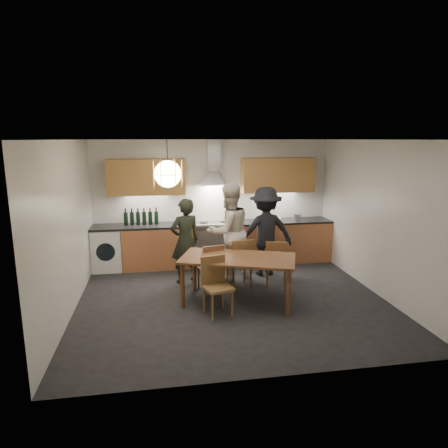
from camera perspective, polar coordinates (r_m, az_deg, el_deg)
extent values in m
plane|color=black|center=(6.75, 1.15, -10.71)|extent=(5.00, 5.00, 0.00)
cube|color=white|center=(8.54, -1.61, 3.23)|extent=(5.00, 0.02, 2.60)
cube|color=white|center=(4.24, 6.89, -6.04)|extent=(5.00, 0.02, 2.60)
cube|color=white|center=(6.39, -21.41, -0.62)|extent=(0.02, 4.50, 2.60)
cube|color=white|center=(7.24, 21.03, 0.82)|extent=(0.02, 4.50, 2.60)
cube|color=silver|center=(6.22, 1.25, 11.96)|extent=(5.00, 4.50, 0.02)
cube|color=#CF814F|center=(8.35, -9.31, -3.24)|extent=(1.45, 0.60, 0.86)
cube|color=#CF814F|center=(8.76, 8.31, -2.49)|extent=(2.05, 0.60, 0.86)
cube|color=white|center=(8.42, -16.31, -3.49)|extent=(0.58, 0.58, 0.85)
cube|color=black|center=(8.25, -11.50, -0.29)|extent=(2.05, 0.62, 0.04)
cube|color=black|center=(8.65, 8.40, 0.40)|extent=(2.05, 0.62, 0.04)
cube|color=silver|center=(8.44, -1.29, -3.13)|extent=(0.90, 0.60, 0.80)
cube|color=black|center=(8.17, -1.00, -3.78)|extent=(0.78, 0.02, 0.42)
cube|color=slate|center=(8.33, -1.31, -0.21)|extent=(0.90, 0.60, 0.08)
cube|color=silver|center=(8.07, -1.04, -0.18)|extent=(0.90, 0.08, 0.04)
cube|color=tan|center=(8.22, -11.06, 6.60)|extent=(1.55, 0.35, 0.72)
cube|color=tan|center=(8.60, 7.71, 6.95)|extent=(1.55, 0.35, 0.72)
cube|color=silver|center=(8.32, -1.52, 9.85)|extent=(0.26, 0.22, 0.62)
cylinder|color=black|center=(6.02, -8.10, 9.46)|extent=(0.01, 0.01, 0.50)
sphere|color=#FFE0A5|center=(6.03, -8.03, 7.09)|extent=(0.40, 0.40, 0.40)
torus|color=gold|center=(6.03, -8.03, 7.09)|extent=(0.43, 0.43, 0.01)
cube|color=brown|center=(6.40, 2.00, -4.94)|extent=(2.00, 1.46, 0.04)
cylinder|color=brown|center=(6.35, -5.95, -8.77)|extent=(0.07, 0.07, 0.72)
cylinder|color=brown|center=(7.02, -4.26, -6.68)|extent=(0.07, 0.07, 0.72)
cylinder|color=brown|center=(6.12, 9.19, -9.69)|extent=(0.07, 0.07, 0.72)
cylinder|color=brown|center=(6.81, 9.34, -7.40)|extent=(0.07, 0.07, 0.72)
cube|color=brown|center=(6.98, -2.02, -6.29)|extent=(0.47, 0.47, 0.04)
cube|color=brown|center=(6.76, -1.48, -4.86)|extent=(0.38, 0.13, 0.42)
cylinder|color=brown|center=(7.24, -1.33, -7.40)|extent=(0.03, 0.03, 0.40)
cylinder|color=brown|center=(6.97, -0.32, -8.18)|extent=(0.03, 0.03, 0.40)
cylinder|color=brown|center=(7.14, -3.66, -7.73)|extent=(0.03, 0.03, 0.40)
cylinder|color=brown|center=(6.86, -2.73, -8.54)|extent=(0.03, 0.03, 0.40)
cube|color=brown|center=(7.13, 2.18, -5.67)|extent=(0.47, 0.47, 0.04)
cube|color=brown|center=(6.90, 2.74, -4.18)|extent=(0.41, 0.10, 0.45)
cylinder|color=brown|center=(7.41, 2.92, -6.86)|extent=(0.04, 0.04, 0.42)
cylinder|color=brown|center=(7.12, 3.90, -7.67)|extent=(0.04, 0.04, 0.42)
cylinder|color=brown|center=(7.30, 0.48, -7.13)|extent=(0.04, 0.04, 0.42)
cylinder|color=brown|center=(7.01, 1.37, -7.98)|extent=(0.04, 0.04, 0.42)
cube|color=brown|center=(7.27, 7.49, -5.61)|extent=(0.48, 0.48, 0.04)
cube|color=brown|center=(7.03, 7.57, -4.24)|extent=(0.38, 0.14, 0.43)
cylinder|color=brown|center=(7.49, 8.63, -6.86)|extent=(0.03, 0.03, 0.40)
cylinder|color=brown|center=(7.19, 8.73, -7.67)|extent=(0.03, 0.03, 0.40)
cylinder|color=brown|center=(7.48, 6.21, -6.81)|extent=(0.03, 0.03, 0.40)
cylinder|color=brown|center=(7.19, 6.20, -7.62)|extent=(0.03, 0.03, 0.40)
cube|color=brown|center=(6.05, -0.87, -9.09)|extent=(0.49, 0.49, 0.04)
cube|color=brown|center=(6.13, -1.58, -6.48)|extent=(0.39, 0.14, 0.44)
cylinder|color=brown|center=(5.94, -1.65, -11.84)|extent=(0.03, 0.03, 0.41)
cylinder|color=brown|center=(6.22, -2.87, -10.74)|extent=(0.03, 0.03, 0.41)
cylinder|color=brown|center=(6.07, 1.19, -11.31)|extent=(0.03, 0.03, 0.41)
cylinder|color=brown|center=(6.34, -0.13, -10.27)|extent=(0.03, 0.03, 0.41)
imported|color=black|center=(7.32, -5.55, -2.42)|extent=(0.67, 0.55, 1.57)
imported|color=beige|center=(7.44, 0.69, -1.14)|extent=(1.08, 0.96, 1.82)
imported|color=black|center=(7.74, 5.90, -1.06)|extent=(1.14, 0.69, 1.72)
imported|color=silver|center=(8.55, 7.16, 0.66)|extent=(0.33, 0.33, 0.07)
cylinder|color=#A9A9AC|center=(8.72, 10.34, 0.96)|extent=(0.20, 0.20, 0.12)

